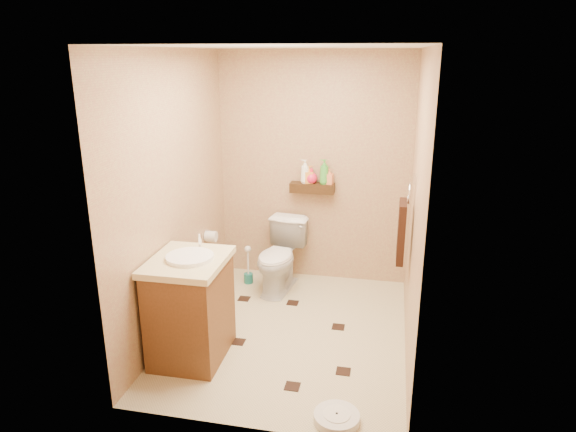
# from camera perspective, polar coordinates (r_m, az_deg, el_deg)

# --- Properties ---
(ground) EXTENTS (2.50, 2.50, 0.00)m
(ground) POSITION_cam_1_polar(r_m,az_deg,el_deg) (4.65, 0.17, -12.75)
(ground) COLOR beige
(ground) RESTS_ON ground
(wall_back) EXTENTS (2.00, 0.04, 2.40)m
(wall_back) POSITION_cam_1_polar(r_m,az_deg,el_deg) (5.37, 2.87, 5.21)
(wall_back) COLOR tan
(wall_back) RESTS_ON ground
(wall_front) EXTENTS (2.00, 0.04, 2.40)m
(wall_front) POSITION_cam_1_polar(r_m,az_deg,el_deg) (3.03, -4.57, -4.81)
(wall_front) COLOR tan
(wall_front) RESTS_ON ground
(wall_left) EXTENTS (0.04, 2.50, 2.40)m
(wall_left) POSITION_cam_1_polar(r_m,az_deg,el_deg) (4.48, -12.46, 2.28)
(wall_left) COLOR tan
(wall_left) RESTS_ON ground
(wall_right) EXTENTS (0.04, 2.50, 2.40)m
(wall_right) POSITION_cam_1_polar(r_m,az_deg,el_deg) (4.10, 14.00, 0.77)
(wall_right) COLOR tan
(wall_right) RESTS_ON ground
(ceiling) EXTENTS (2.00, 2.50, 0.02)m
(ceiling) POSITION_cam_1_polar(r_m,az_deg,el_deg) (4.01, 0.21, 18.30)
(ceiling) COLOR white
(ceiling) RESTS_ON wall_back
(wall_shelf) EXTENTS (0.46, 0.14, 0.10)m
(wall_shelf) POSITION_cam_1_polar(r_m,az_deg,el_deg) (5.34, 2.71, 3.14)
(wall_shelf) COLOR #3D2610
(wall_shelf) RESTS_ON wall_back
(floor_accents) EXTENTS (1.21, 1.42, 0.01)m
(floor_accents) POSITION_cam_1_polar(r_m,az_deg,el_deg) (4.61, 0.20, -13.01)
(floor_accents) COLOR black
(floor_accents) RESTS_ON ground
(toilet) EXTENTS (0.50, 0.76, 0.72)m
(toilet) POSITION_cam_1_polar(r_m,az_deg,el_deg) (5.28, -0.92, -4.56)
(toilet) COLOR white
(toilet) RESTS_ON ground
(vanity) EXTENTS (0.58, 0.70, 0.98)m
(vanity) POSITION_cam_1_polar(r_m,az_deg,el_deg) (4.20, -10.78, -9.85)
(vanity) COLOR brown
(vanity) RESTS_ON ground
(bathroom_scale) EXTENTS (0.37, 0.37, 0.06)m
(bathroom_scale) POSITION_cam_1_polar(r_m,az_deg,el_deg) (3.70, 5.43, -21.40)
(bathroom_scale) COLOR white
(bathroom_scale) RESTS_ON ground
(toilet_brush) EXTENTS (0.10, 0.10, 0.42)m
(toilet_brush) POSITION_cam_1_polar(r_m,az_deg,el_deg) (5.51, -4.44, -6.00)
(toilet_brush) COLOR #1B6E66
(toilet_brush) RESTS_ON ground
(towel_ring) EXTENTS (0.12, 0.30, 0.76)m
(towel_ring) POSITION_cam_1_polar(r_m,az_deg,el_deg) (4.42, 12.54, -1.40)
(towel_ring) COLOR silver
(towel_ring) RESTS_ON wall_right
(toilet_paper) EXTENTS (0.12, 0.11, 0.12)m
(toilet_paper) POSITION_cam_1_polar(r_m,az_deg,el_deg) (5.21, -8.56, -2.24)
(toilet_paper) COLOR white
(toilet_paper) RESTS_ON wall_left
(bottle_a) EXTENTS (0.10, 0.10, 0.25)m
(bottle_a) POSITION_cam_1_polar(r_m,az_deg,el_deg) (5.31, 1.91, 4.99)
(bottle_a) COLOR white
(bottle_a) RESTS_ON wall_shelf
(bottle_b) EXTENTS (0.10, 0.10, 0.18)m
(bottle_b) POSITION_cam_1_polar(r_m,az_deg,el_deg) (5.31, 2.34, 4.65)
(bottle_b) COLOR orange
(bottle_b) RESTS_ON wall_shelf
(bottle_c) EXTENTS (0.16, 0.16, 0.16)m
(bottle_c) POSITION_cam_1_polar(r_m,az_deg,el_deg) (5.31, 2.62, 4.49)
(bottle_c) COLOR #EF1C47
(bottle_c) RESTS_ON wall_shelf
(bottle_d) EXTENTS (0.13, 0.13, 0.26)m
(bottle_d) POSITION_cam_1_polar(r_m,az_deg,el_deg) (5.28, 4.05, 4.95)
(bottle_d) COLOR green
(bottle_d) RESTS_ON wall_shelf
(bottle_e) EXTENTS (0.08, 0.08, 0.16)m
(bottle_e) POSITION_cam_1_polar(r_m,az_deg,el_deg) (5.28, 4.62, 4.41)
(bottle_e) COLOR #E77E4D
(bottle_e) RESTS_ON wall_shelf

